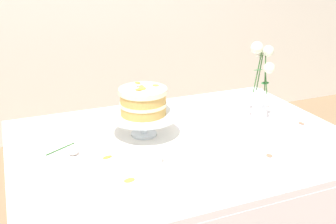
# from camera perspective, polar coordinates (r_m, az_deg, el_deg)

# --- Properties ---
(dining_table) EXTENTS (1.40, 1.00, 0.74)m
(dining_table) POSITION_cam_1_polar(r_m,az_deg,el_deg) (1.69, 2.44, -6.98)
(dining_table) COLOR white
(dining_table) RESTS_ON ground
(linen_napkin) EXTENTS (0.35, 0.35, 0.00)m
(linen_napkin) POSITION_cam_1_polar(r_m,az_deg,el_deg) (1.70, -3.48, -3.34)
(linen_napkin) COLOR white
(linen_napkin) RESTS_ON dining_table
(cake_stand) EXTENTS (0.29, 0.29, 0.10)m
(cake_stand) POSITION_cam_1_polar(r_m,az_deg,el_deg) (1.67, -3.54, -0.80)
(cake_stand) COLOR silver
(cake_stand) RESTS_ON linen_napkin
(layer_cake) EXTENTS (0.20, 0.20, 0.12)m
(layer_cake) POSITION_cam_1_polar(r_m,az_deg,el_deg) (1.65, -3.59, 1.59)
(layer_cake) COLOR tan
(layer_cake) RESTS_ON cake_stand
(flower_vase) EXTENTS (0.11, 0.11, 0.37)m
(flower_vase) POSITION_cam_1_polar(r_m,az_deg,el_deg) (1.89, 13.26, 3.62)
(flower_vase) COLOR silver
(flower_vase) RESTS_ON dining_table
(teacup) EXTENTS (0.12, 0.12, 0.06)m
(teacup) POSITION_cam_1_polar(r_m,az_deg,el_deg) (1.45, -2.42, -6.73)
(teacup) COLOR white
(teacup) RESTS_ON dining_table
(fallen_rose) EXTENTS (0.12, 0.13, 0.04)m
(fallen_rose) POSITION_cam_1_polar(r_m,az_deg,el_deg) (1.58, -13.56, -5.32)
(fallen_rose) COLOR #2D6028
(fallen_rose) RESTS_ON dining_table
(loose_petal_0) EXTENTS (0.04, 0.03, 0.00)m
(loose_petal_0) POSITION_cam_1_polar(r_m,az_deg,el_deg) (1.54, -8.70, -6.41)
(loose_petal_0) COLOR orange
(loose_petal_0) RESTS_ON dining_table
(loose_petal_1) EXTENTS (0.03, 0.04, 0.00)m
(loose_petal_1) POSITION_cam_1_polar(r_m,az_deg,el_deg) (1.58, 14.37, -6.07)
(loose_petal_1) COLOR #E56B51
(loose_petal_1) RESTS_ON dining_table
(loose_petal_2) EXTENTS (0.04, 0.03, 0.00)m
(loose_petal_2) POSITION_cam_1_polar(r_m,az_deg,el_deg) (1.38, -5.57, -9.70)
(loose_petal_2) COLOR yellow
(loose_petal_2) RESTS_ON dining_table
(loose_petal_3) EXTENTS (0.03, 0.04, 0.00)m
(loose_petal_3) POSITION_cam_1_polar(r_m,az_deg,el_deg) (1.92, 18.62, -1.54)
(loose_petal_3) COLOR #E56B51
(loose_petal_3) RESTS_ON dining_table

